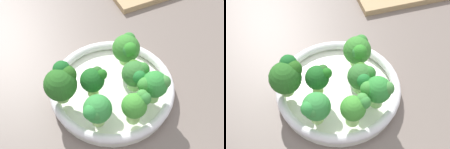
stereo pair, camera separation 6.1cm
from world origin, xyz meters
TOP-DOWN VIEW (x-y plane):
  - ground_plane at (0.00, 0.00)cm, footprint 130.00×130.00cm
  - bowl at (-2.14, -1.30)cm, footprint 24.27×24.27cm
  - broccoli_floret_0 at (-6.29, 0.15)cm, footprint 5.16×5.32cm
  - broccoli_floret_1 at (2.14, 6.48)cm, footprint 5.05×4.95cm
  - broccoli_floret_2 at (-8.61, 3.51)cm, footprint 5.86×4.82cm
  - broccoli_floret_3 at (-6.17, -6.31)cm, footprint 5.47×5.79cm
  - broccoli_floret_4 at (7.17, -0.40)cm, footprint 6.13×6.63cm
  - broccoli_floret_5 at (1.56, 0.09)cm, footprint 4.83×4.44cm
  - broccoli_floret_6 at (-4.46, 6.89)cm, footprint 5.18×4.40cm

SIDE VIEW (x-z plane):
  - ground_plane at x=0.00cm, z-range -2.50..0.00cm
  - bowl at x=-2.14cm, z-range 0.03..3.26cm
  - broccoli_floret_0 at x=-6.29cm, z-range 3.90..10.10cm
  - broccoli_floret_5 at x=1.56cm, z-range 4.00..10.20cm
  - broccoli_floret_3 at x=-6.17cm, z-range 3.89..10.42cm
  - broccoli_floret_6 at x=-4.46cm, z-range 4.02..10.41cm
  - broccoli_floret_1 at x=2.14cm, z-range 3.98..10.57cm
  - broccoli_floret_2 at x=-8.61cm, z-range 4.06..10.76cm
  - broccoli_floret_4 at x=7.17cm, z-range 3.97..11.40cm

